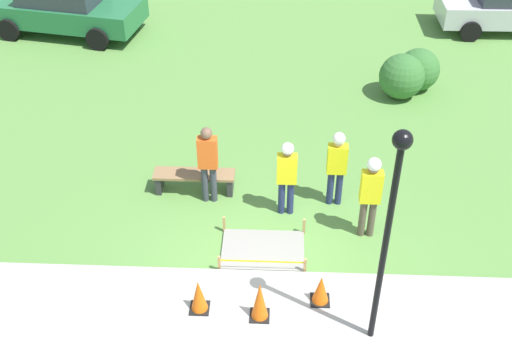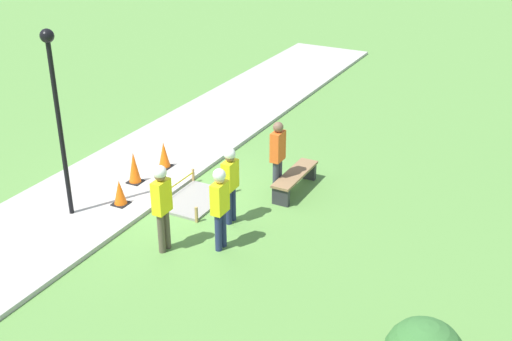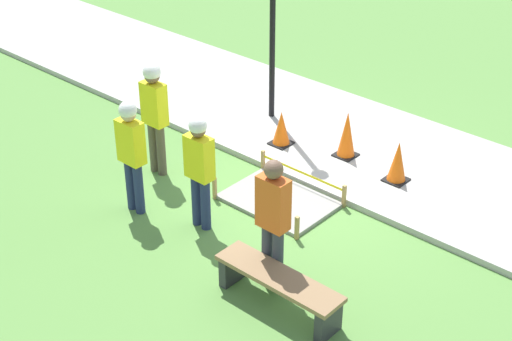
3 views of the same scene
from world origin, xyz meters
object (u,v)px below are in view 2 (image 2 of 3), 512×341
Objects in this scene: worker_assistant at (230,179)px; lamppost_near at (56,98)px; traffic_cone_near_patch at (164,155)px; park_bench at (295,178)px; traffic_cone_sidewalk_edge at (120,193)px; traffic_cone_far_patch at (134,168)px; worker_supervisor at (220,202)px; bystander_in_orange_shirt at (278,154)px; worker_trainee at (162,200)px.

lamppost_near is (1.43, -3.18, 1.71)m from worker_assistant.
traffic_cone_near_patch is 3.41m from park_bench.
park_bench is at bearing 129.56° from traffic_cone_sidewalk_edge.
traffic_cone_sidewalk_edge is 0.34× the size of park_bench.
traffic_cone_far_patch is 0.45× the size of park_bench.
traffic_cone_far_patch is 0.44× the size of worker_supervisor.
traffic_cone_sidewalk_edge is 0.33× the size of bystander_in_orange_shirt.
worker_trainee is at bearing 48.36° from traffic_cone_far_patch.
worker_supervisor is (1.43, 3.22, 0.56)m from traffic_cone_far_patch.
traffic_cone_sidewalk_edge is at bearing -50.44° from park_bench.
worker_trainee is (0.58, -0.96, 0.07)m from worker_supervisor.
bystander_in_orange_shirt is 0.45× the size of lamppost_near.
park_bench is (-2.57, 3.11, -0.05)m from traffic_cone_sidewalk_edge.
worker_trainee is 3.04m from lamppost_near.
traffic_cone_near_patch reaches higher than traffic_cone_sidewalk_edge.
park_bench is at bearing 162.25° from worker_assistant.
worker_supervisor is at bearing 51.36° from traffic_cone_near_patch.
traffic_cone_far_patch is 0.45× the size of worker_assistant.
traffic_cone_near_patch is 3.79m from worker_trainee.
worker_assistant is (0.43, 2.87, 0.54)m from traffic_cone_far_patch.
bystander_in_orange_shirt reaches higher than traffic_cone_far_patch.
lamppost_near reaches higher than traffic_cone_near_patch.
worker_supervisor is (0.39, 2.83, 0.66)m from traffic_cone_sidewalk_edge.
park_bench is 0.98× the size of worker_supervisor.
park_bench is at bearing 131.58° from lamppost_near.
traffic_cone_near_patch is 2.10m from traffic_cone_sidewalk_edge.
park_bench is (-0.48, 3.38, -0.09)m from traffic_cone_near_patch.
bystander_in_orange_shirt is at bearing -39.99° from park_bench.
worker_trainee is at bearing 62.64° from traffic_cone_sidewalk_edge.
worker_supervisor is 3.94m from lamppost_near.
traffic_cone_far_patch is at bearing 170.50° from lamppost_near.
traffic_cone_far_patch is 3.46m from bystander_in_orange_shirt.
traffic_cone_near_patch is 0.38× the size of worker_supervisor.
traffic_cone_sidewalk_edge is 0.32× the size of worker_trainee.
worker_trainee reaches higher than traffic_cone_near_patch.
traffic_cone_far_patch reaches higher than park_bench.
traffic_cone_far_patch is at bearing -159.47° from traffic_cone_sidewalk_edge.
bystander_in_orange_shirt is at bearing 168.32° from worker_assistant.
traffic_cone_near_patch is 3.14m from bystander_in_orange_shirt.
worker_assistant is 3.89m from lamppost_near.
worker_trainee is (1.58, -0.61, 0.10)m from worker_assistant.
traffic_cone_near_patch is at bearing -81.84° from park_bench.
traffic_cone_far_patch is 2.96m from worker_assistant.
park_bench is (-1.53, 3.50, -0.15)m from traffic_cone_far_patch.
lamppost_near is (-0.16, -2.57, 1.61)m from worker_trainee.
worker_trainee is at bearing -19.30° from park_bench.
park_bench is 0.93× the size of worker_trainee.
worker_supervisor reaches higher than traffic_cone_far_patch.
traffic_cone_sidewalk_edge is at bearing 7.28° from traffic_cone_near_patch.
bystander_in_orange_shirt is at bearing 128.23° from traffic_cone_sidewalk_edge.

